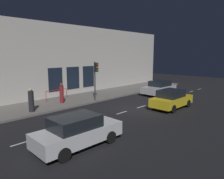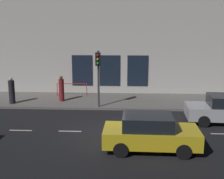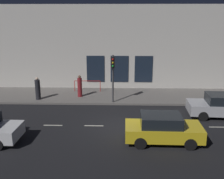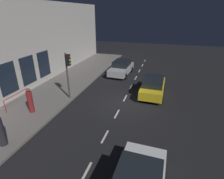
% 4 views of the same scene
% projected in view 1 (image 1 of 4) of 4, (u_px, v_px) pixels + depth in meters
% --- Properties ---
extents(ground_plane, '(60.00, 60.00, 0.00)m').
position_uv_depth(ground_plane, '(134.00, 109.00, 17.42)').
color(ground_plane, black).
extents(sidewalk, '(4.50, 32.00, 0.15)m').
position_uv_depth(sidewalk, '(86.00, 98.00, 21.66)').
color(sidewalk, slate).
rests_on(sidewalk, ground).
extents(building_facade, '(0.65, 32.00, 7.62)m').
position_uv_depth(building_facade, '(71.00, 61.00, 22.78)').
color(building_facade, beige).
rests_on(building_facade, ground).
extents(lane_centre_line, '(0.12, 27.20, 0.01)m').
position_uv_depth(lane_centre_line, '(141.00, 107.00, 18.14)').
color(lane_centre_line, beige).
rests_on(lane_centre_line, ground).
extents(traffic_light, '(0.48, 0.32, 3.69)m').
position_uv_depth(traffic_light, '(96.00, 74.00, 19.47)').
color(traffic_light, '#424244').
rests_on(traffic_light, sidewalk).
extents(parked_car_0, '(2.01, 4.46, 1.58)m').
position_uv_depth(parked_car_0, '(78.00, 131.00, 10.19)').
color(parked_car_0, silver).
rests_on(parked_car_0, ground).
extents(parked_car_1, '(2.15, 4.40, 1.58)m').
position_uv_depth(parked_car_1, '(159.00, 88.00, 23.49)').
color(parked_car_1, '#B7B7BC').
rests_on(parked_car_1, ground).
extents(parked_car_2, '(1.98, 4.17, 1.58)m').
position_uv_depth(parked_car_2, '(171.00, 99.00, 17.55)').
color(parked_car_2, gold).
rests_on(parked_car_2, ground).
extents(pedestrian_0, '(0.57, 0.57, 1.83)m').
position_uv_depth(pedestrian_0, '(31.00, 101.00, 15.92)').
color(pedestrian_0, '#232328').
rests_on(pedestrian_0, sidewalk).
extents(pedestrian_1, '(0.52, 0.52, 1.81)m').
position_uv_depth(pedestrian_1, '(62.00, 94.00, 18.82)').
color(pedestrian_1, maroon).
rests_on(pedestrian_1, sidewalk).
extents(red_railing, '(0.05, 2.33, 0.97)m').
position_uv_depth(red_railing, '(57.00, 92.00, 20.22)').
color(red_railing, red).
rests_on(red_railing, sidewalk).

